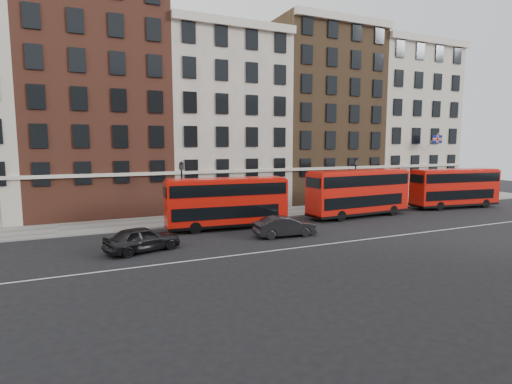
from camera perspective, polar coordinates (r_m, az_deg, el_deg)
name	(u,v)px	position (r m, az deg, el deg)	size (l,w,h in m)	color
ground	(303,239)	(29.66, 6.69, -6.68)	(120.00, 120.00, 0.00)	black
pavement	(247,215)	(38.83, -1.29, -3.29)	(80.00, 5.00, 0.15)	slate
kerb	(258,219)	(36.58, 0.24, -3.91)	(80.00, 0.30, 0.16)	gray
road_centre_line	(318,245)	(28.01, 8.80, -7.52)	(70.00, 0.12, 0.01)	white
building_terrace	(218,114)	(45.13, -5.41, 11.06)	(64.00, 11.95, 22.00)	beige
bus_b	(226,202)	(32.65, -4.25, -1.41)	(10.08, 3.20, 4.17)	red
bus_c	(358,192)	(39.18, 14.40, 0.02)	(10.77, 3.21, 4.46)	red
bus_d	(455,187)	(48.31, 26.50, 0.62)	(10.27, 3.56, 4.23)	red
car_rear	(142,239)	(27.01, -15.92, -6.46)	(1.95, 4.86, 1.65)	black
car_front	(285,226)	(30.23, 4.15, -4.90)	(1.64, 4.69, 1.55)	black
lamp_post_left	(182,189)	(35.18, -10.56, 0.48)	(0.44, 0.44, 5.33)	black
lamp_post_right	(355,181)	(43.34, 14.00, 1.58)	(0.44, 0.44, 5.33)	black
traffic_light	(461,182)	(53.18, 27.28, 1.29)	(0.25, 0.45, 3.27)	black
iron_railings	(239,206)	(40.74, -2.49, -1.99)	(6.60, 0.06, 1.00)	black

